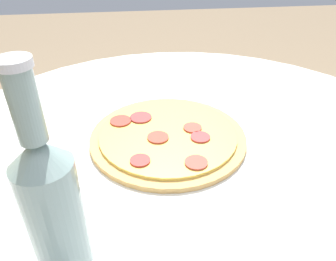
% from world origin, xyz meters
% --- Properties ---
extents(table, '(1.04, 1.04, 0.69)m').
position_xyz_m(table, '(0.00, 0.00, 0.52)').
color(table, silver).
rests_on(table, ground_plane).
extents(pizza, '(0.29, 0.29, 0.02)m').
position_xyz_m(pizza, '(0.05, 0.04, 0.70)').
color(pizza, tan).
rests_on(pizza, table).
extents(beer_bottle, '(0.06, 0.06, 0.26)m').
position_xyz_m(beer_bottle, '(-0.20, 0.19, 0.79)').
color(beer_bottle, gray).
rests_on(beer_bottle, table).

